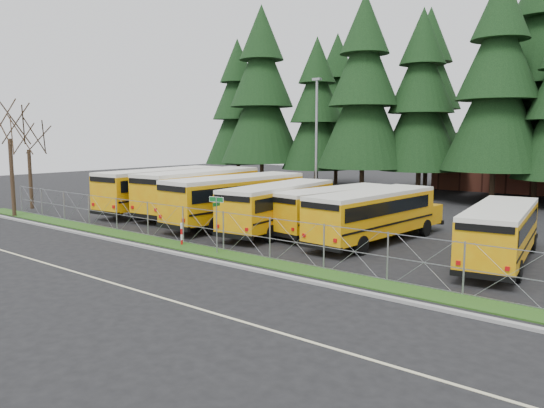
{
  "coord_description": "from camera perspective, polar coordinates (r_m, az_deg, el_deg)",
  "views": [
    {
      "loc": [
        17.3,
        -19.77,
        5.79
      ],
      "look_at": [
        -1.91,
        4.0,
        1.78
      ],
      "focal_mm": 35.0,
      "sensor_mm": 36.0,
      "label": 1
    }
  ],
  "objects": [
    {
      "name": "bus_1",
      "position": [
        38.66,
        -7.39,
        1.24
      ],
      "size": [
        4.05,
        12.64,
        3.26
      ],
      "primitive_type": null,
      "rotation": [
        0.0,
        0.0,
        0.09
      ],
      "color": "orange",
      "rests_on": "ground"
    },
    {
      "name": "bus_2",
      "position": [
        36.53,
        -5.19,
        0.57
      ],
      "size": [
        3.8,
        11.0,
        2.83
      ],
      "primitive_type": null,
      "rotation": [
        0.0,
        0.0,
        -0.12
      ],
      "color": "orange",
      "rests_on": "ground"
    },
    {
      "name": "conifer_3",
      "position": [
        50.39,
        9.82,
        11.34
      ],
      "size": [
        8.39,
        8.39,
        18.56
      ],
      "primitive_type": null,
      "color": "black",
      "rests_on": "ground"
    },
    {
      "name": "conifer_11",
      "position": [
        56.77,
        16.44,
        10.61
      ],
      "size": [
        8.31,
        8.31,
        18.38
      ],
      "primitive_type": null,
      "color": "black",
      "rests_on": "ground"
    },
    {
      "name": "conifer_12",
      "position": [
        53.24,
        26.99,
        12.52
      ],
      "size": [
        10.13,
        10.13,
        22.4
      ],
      "primitive_type": null,
      "color": "black",
      "rests_on": "ground"
    },
    {
      "name": "conifer_2",
      "position": [
        54.63,
        4.82,
        9.52
      ],
      "size": [
        7.02,
        7.02,
        15.52
      ],
      "primitive_type": null,
      "color": "black",
      "rests_on": "ground"
    },
    {
      "name": "conifer_0",
      "position": [
        62.34,
        -3.7,
        9.8
      ],
      "size": [
        7.53,
        7.53,
        16.66
      ],
      "primitive_type": null,
      "color": "black",
      "rests_on": "ground"
    },
    {
      "name": "bare_tree_0",
      "position": [
        41.68,
        -26.26,
        4.17
      ],
      "size": [
        5.51,
        5.51,
        7.88
      ],
      "primitive_type": null,
      "color": "black",
      "rests_on": "ground"
    },
    {
      "name": "curb",
      "position": [
        24.7,
        -6.96,
        -5.99
      ],
      "size": [
        50.0,
        0.25,
        0.12
      ],
      "primitive_type": "cube",
      "color": "gray",
      "rests_on": "ground"
    },
    {
      "name": "striped_bollard",
      "position": [
        28.21,
        -9.7,
        -3.23
      ],
      "size": [
        0.11,
        0.11,
        1.2
      ],
      "primitive_type": "cylinder",
      "color": "#B20C0C",
      "rests_on": "ground"
    },
    {
      "name": "bus_east",
      "position": [
        25.93,
        23.4,
        -3.05
      ],
      "size": [
        3.8,
        10.38,
        2.66
      ],
      "primitive_type": null,
      "rotation": [
        0.0,
        0.0,
        0.14
      ],
      "color": "orange",
      "rests_on": "ground"
    },
    {
      "name": "bus_6",
      "position": [
        28.99,
        11.13,
        -1.35
      ],
      "size": [
        3.27,
        10.91,
        2.82
      ],
      "primitive_type": null,
      "rotation": [
        0.0,
        0.0,
        -0.07
      ],
      "color": "orange",
      "rests_on": "ground"
    },
    {
      "name": "conifer_5",
      "position": [
        48.28,
        23.08,
        11.33
      ],
      "size": [
        8.62,
        8.62,
        19.06
      ],
      "primitive_type": null,
      "color": "black",
      "rests_on": "ground"
    },
    {
      "name": "bus_5",
      "position": [
        31.45,
        7.15,
        -0.71
      ],
      "size": [
        3.76,
        10.48,
        2.69
      ],
      "primitive_type": null,
      "rotation": [
        0.0,
        0.0,
        -0.13
      ],
      "color": "orange",
      "rests_on": "ground"
    },
    {
      "name": "road_lane_line",
      "position": [
        21.71,
        -16.37,
        -8.28
      ],
      "size": [
        50.0,
        0.12,
        0.01
      ],
      "primitive_type": "cube",
      "color": "beige",
      "rests_on": "ground"
    },
    {
      "name": "bus_0",
      "position": [
        40.5,
        -11.31,
        1.43
      ],
      "size": [
        3.78,
        12.55,
        3.24
      ],
      "primitive_type": null,
      "rotation": [
        0.0,
        0.0,
        0.07
      ],
      "color": "orange",
      "rests_on": "ground"
    },
    {
      "name": "bare_tree_1",
      "position": [
        45.57,
        -24.61,
        3.68
      ],
      "size": [
        4.63,
        4.63,
        6.62
      ],
      "primitive_type": null,
      "color": "black",
      "rests_on": "ground"
    },
    {
      "name": "street_sign",
      "position": [
        25.8,
        -5.99,
        -0.93
      ],
      "size": [
        0.83,
        0.55,
        2.81
      ],
      "color": "gray",
      "rests_on": "ground"
    },
    {
      "name": "conifer_1",
      "position": [
        57.31,
        -1.12,
        11.32
      ],
      "size": [
        8.71,
        8.71,
        19.26
      ],
      "primitive_type": null,
      "color": "black",
      "rests_on": "ground"
    },
    {
      "name": "light_standard",
      "position": [
        42.1,
        4.8,
        7.06
      ],
      "size": [
        0.7,
        0.35,
        10.14
      ],
      "color": "gray",
      "rests_on": "ground"
    },
    {
      "name": "grass_verge",
      "position": [
        25.67,
        -4.7,
        -5.51
      ],
      "size": [
        50.0,
        1.4,
        0.06
      ],
      "primitive_type": "cube",
      "color": "#204112",
      "rests_on": "ground"
    },
    {
      "name": "ground",
      "position": [
        26.9,
        -2.2,
        -4.95
      ],
      "size": [
        120.0,
        120.0,
        0.0
      ],
      "primitive_type": "plane",
      "color": "black",
      "rests_on": "ground"
    },
    {
      "name": "conifer_4",
      "position": [
        50.93,
        15.72,
        10.31
      ],
      "size": [
        7.74,
        7.74,
        17.11
      ],
      "primitive_type": null,
      "color": "black",
      "rests_on": "ground"
    },
    {
      "name": "chainlink_fence",
      "position": [
        25.97,
        -3.66,
        -3.16
      ],
      "size": [
        44.0,
        0.1,
        2.0
      ],
      "primitive_type": null,
      "color": "gray",
      "rests_on": "ground"
    },
    {
      "name": "bus_4",
      "position": [
        31.66,
        1.14,
        -0.42
      ],
      "size": [
        3.82,
        11.19,
        2.88
      ],
      "primitive_type": null,
      "rotation": [
        0.0,
        0.0,
        0.11
      ],
      "color": "orange",
      "rests_on": "ground"
    },
    {
      "name": "bus_3",
      "position": [
        34.06,
        -3.37,
        0.37
      ],
      "size": [
        3.33,
        12.19,
        3.17
      ],
      "primitive_type": null,
      "rotation": [
        0.0,
        0.0,
        -0.04
      ],
      "color": "orange",
      "rests_on": "ground"
    },
    {
      "name": "conifer_10",
      "position": [
        62.54,
        6.98,
        10.02
      ],
      "size": [
        7.8,
        7.8,
        17.25
      ],
      "primitive_type": null,
      "color": "black",
      "rests_on": "ground"
    }
  ]
}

